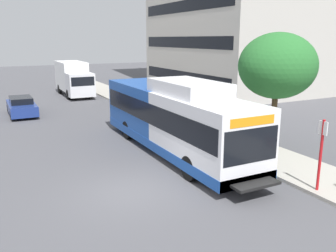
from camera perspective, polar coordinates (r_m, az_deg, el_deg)
ground_plane at (r=20.62m, az=-13.86°, el=-1.98°), size 120.00×120.00×0.00m
sidewalk_curb at (r=21.50m, az=5.87°, el=-0.81°), size 3.00×56.00×0.14m
transit_bus at (r=17.30m, az=0.86°, el=1.25°), size 2.58×12.25×3.65m
bus_stop_sign_pole at (r=13.68m, az=23.21°, el=-3.51°), size 0.10×0.36×2.60m
street_tree_near_stop at (r=18.12m, az=17.02°, el=9.12°), size 3.72×3.72×5.62m
parked_car_far_lane at (r=28.23m, az=-22.31°, el=2.95°), size 1.80×4.50×1.33m
box_truck_background at (r=36.41m, az=-14.84°, el=7.45°), size 2.32×7.01×3.25m
lattice_comm_tower at (r=55.36m, az=-0.44°, el=16.16°), size 1.10×1.10×23.86m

